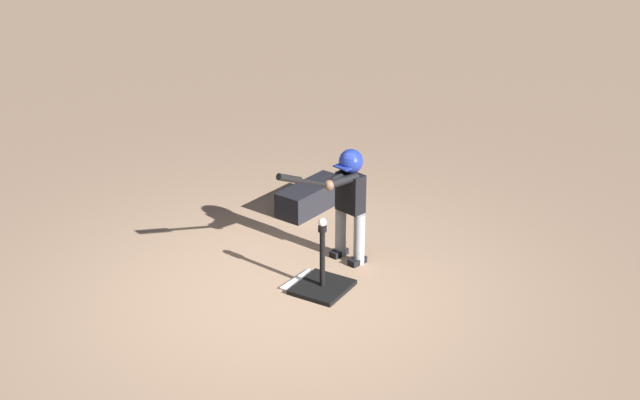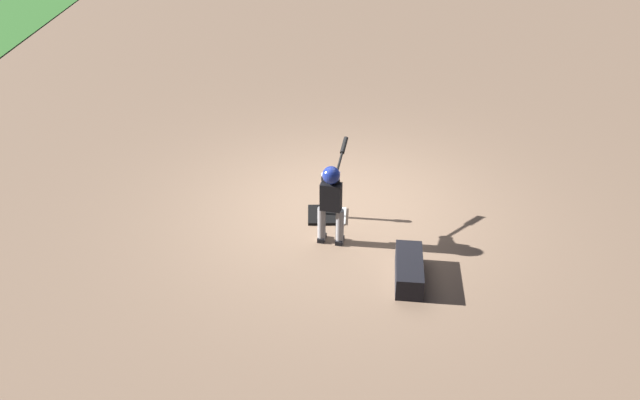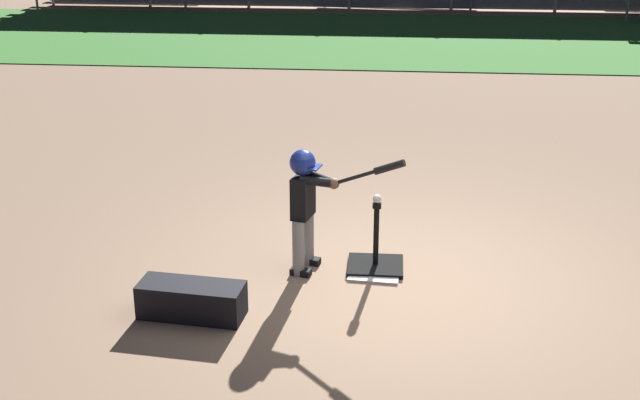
# 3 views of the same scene
# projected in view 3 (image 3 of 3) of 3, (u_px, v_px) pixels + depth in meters

# --- Properties ---
(ground_plane) EXTENTS (90.00, 90.00, 0.00)m
(ground_plane) POSITION_uv_depth(u_px,v_px,m) (401.00, 283.00, 7.66)
(ground_plane) COLOR #93755B
(grass_outfield_strip) EXTENTS (56.00, 5.47, 0.02)m
(grass_outfield_strip) POSITION_uv_depth(u_px,v_px,m) (400.00, 39.00, 17.46)
(grass_outfield_strip) COLOR #3D7F33
(grass_outfield_strip) RESTS_ON ground_plane
(home_plate) EXTENTS (0.48, 0.48, 0.02)m
(home_plate) POSITION_uv_depth(u_px,v_px,m) (375.00, 271.00, 7.86)
(home_plate) COLOR white
(home_plate) RESTS_ON ground_plane
(batting_tee) EXTENTS (0.49, 0.44, 0.63)m
(batting_tee) POSITION_uv_depth(u_px,v_px,m) (375.00, 261.00, 7.92)
(batting_tee) COLOR black
(batting_tee) RESTS_ON ground_plane
(batter_child) EXTENTS (0.99, 0.44, 1.13)m
(batter_child) POSITION_uv_depth(u_px,v_px,m) (307.00, 195.00, 7.65)
(batter_child) COLOR gray
(batter_child) RESTS_ON ground_plane
(baseball) EXTENTS (0.07, 0.07, 0.07)m
(baseball) POSITION_uv_depth(u_px,v_px,m) (377.00, 199.00, 7.70)
(baseball) COLOR white
(baseball) RESTS_ON batting_tee
(equipment_bag) EXTENTS (0.87, 0.42, 0.28)m
(equipment_bag) POSITION_uv_depth(u_px,v_px,m) (192.00, 300.00, 7.08)
(equipment_bag) COLOR black
(equipment_bag) RESTS_ON ground_plane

